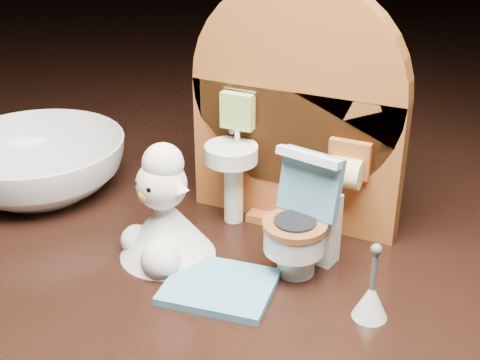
# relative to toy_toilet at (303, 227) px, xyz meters

# --- Properties ---
(backdrop_panel) EXTENTS (0.13, 0.05, 0.15)m
(backdrop_panel) POSITION_rel_toy_toilet_xyz_m (-0.02, 0.05, 0.04)
(backdrop_panel) COLOR #A35725
(backdrop_panel) RESTS_ON ground
(toy_toilet) EXTENTS (0.04, 0.05, 0.07)m
(toy_toilet) POSITION_rel_toy_toilet_xyz_m (0.00, 0.00, 0.00)
(toy_toilet) COLOR white
(toy_toilet) RESTS_ON ground
(bath_mat) EXTENTS (0.06, 0.05, 0.00)m
(bath_mat) POSITION_rel_toy_toilet_xyz_m (-0.03, -0.04, -0.02)
(bath_mat) COLOR #5899AF
(bath_mat) RESTS_ON ground
(toilet_brush) EXTENTS (0.02, 0.02, 0.04)m
(toilet_brush) POSITION_rel_toy_toilet_xyz_m (0.05, -0.03, -0.01)
(toilet_brush) COLOR white
(toilet_brush) RESTS_ON ground
(plush_lamb) EXTENTS (0.06, 0.06, 0.07)m
(plush_lamb) POSITION_rel_toy_toilet_xyz_m (-0.07, -0.02, -0.00)
(plush_lamb) COLOR white
(plush_lamb) RESTS_ON ground
(ceramic_bowl) EXTENTS (0.14, 0.14, 0.04)m
(ceramic_bowl) POSITION_rel_toy_toilet_xyz_m (-0.19, 0.01, -0.01)
(ceramic_bowl) COLOR white
(ceramic_bowl) RESTS_ON ground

